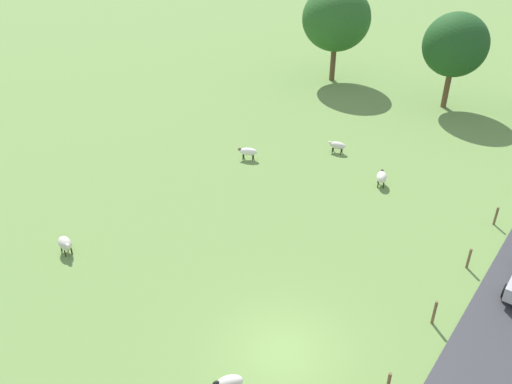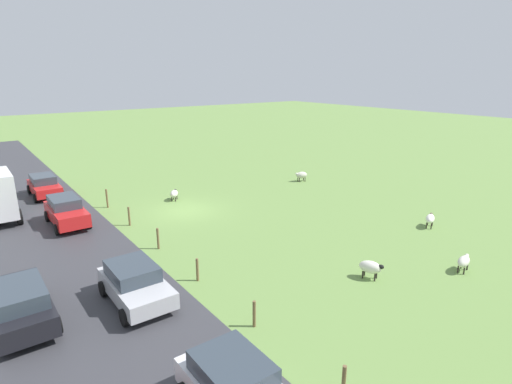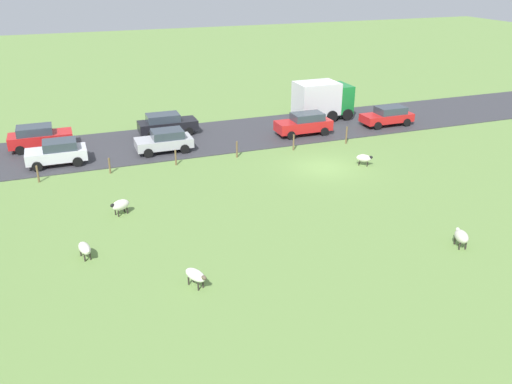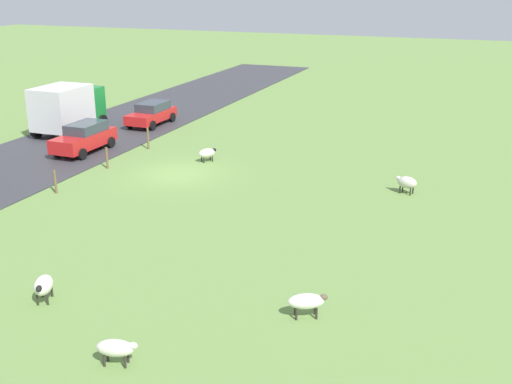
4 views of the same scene
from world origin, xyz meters
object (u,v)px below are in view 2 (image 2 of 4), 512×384
(sheep_4, at_px, (301,175))
(car_8, at_px, (44,185))
(sheep_0, at_px, (464,261))
(car_7, at_px, (135,283))
(sheep_1, at_px, (174,194))
(car_2, at_px, (20,303))
(sheep_3, at_px, (430,219))
(car_1, at_px, (66,211))
(sheep_2, at_px, (371,267))

(sheep_4, xyz_separation_m, car_8, (18.37, -8.02, 0.30))
(sheep_0, bearing_deg, car_7, -25.70)
(sheep_1, xyz_separation_m, car_8, (7.32, -6.61, 0.36))
(car_2, bearing_deg, sheep_1, -135.83)
(sheep_3, distance_m, car_8, 26.83)
(sheep_4, bearing_deg, car_8, -23.58)
(sheep_3, distance_m, car_7, 17.31)
(car_8, bearing_deg, sheep_0, 118.23)
(sheep_1, bearing_deg, sheep_0, 108.18)
(sheep_3, height_order, car_2, car_2)
(sheep_0, xyz_separation_m, sheep_3, (-3.98, -4.14, 0.04))
(sheep_4, bearing_deg, car_1, -1.74)
(car_1, xyz_separation_m, car_8, (-0.10, -7.46, -0.07))
(sheep_3, relative_size, car_7, 0.32)
(sheep_0, relative_size, car_1, 0.27)
(car_7, bearing_deg, car_1, -89.09)
(sheep_1, distance_m, car_1, 7.48)
(sheep_2, bearing_deg, car_8, -67.80)
(sheep_4, relative_size, car_2, 0.25)
(sheep_1, xyz_separation_m, car_1, (7.42, 0.85, 0.42))
(car_2, relative_size, car_7, 1.14)
(sheep_4, height_order, car_1, car_1)
(car_1, bearing_deg, car_7, 90.91)
(sheep_0, xyz_separation_m, car_8, (13.26, -24.70, 0.35))
(sheep_1, bearing_deg, car_7, 58.33)
(sheep_4, relative_size, car_7, 0.29)
(sheep_2, relative_size, sheep_4, 1.02)
(sheep_4, bearing_deg, car_7, 29.46)
(sheep_0, height_order, car_1, car_1)
(sheep_2, bearing_deg, car_2, -21.63)
(car_7, height_order, car_8, car_7)
(car_1, xyz_separation_m, car_7, (-0.17, 10.89, -0.06))
(sheep_3, bearing_deg, car_1, -37.07)
(car_2, height_order, car_8, car_2)
(sheep_1, height_order, car_1, car_1)
(sheep_1, xyz_separation_m, car_7, (7.25, 11.75, 0.36))
(sheep_1, bearing_deg, car_8, -42.08)
(sheep_2, bearing_deg, car_7, -24.90)
(sheep_2, distance_m, sheep_4, 17.21)
(sheep_3, xyz_separation_m, sheep_4, (-1.13, -12.54, 0.02))
(sheep_2, distance_m, car_1, 17.79)
(sheep_1, relative_size, car_1, 0.25)
(sheep_2, distance_m, car_2, 14.04)
(sheep_1, xyz_separation_m, sheep_3, (-9.92, 13.95, 0.04))
(sheep_2, bearing_deg, sheep_4, -122.09)
(car_7, relative_size, car_8, 0.93)
(sheep_4, height_order, car_8, car_8)
(car_7, xyz_separation_m, car_8, (0.07, -18.35, -0.01))
(sheep_2, height_order, car_8, car_8)
(sheep_4, bearing_deg, sheep_2, 57.91)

